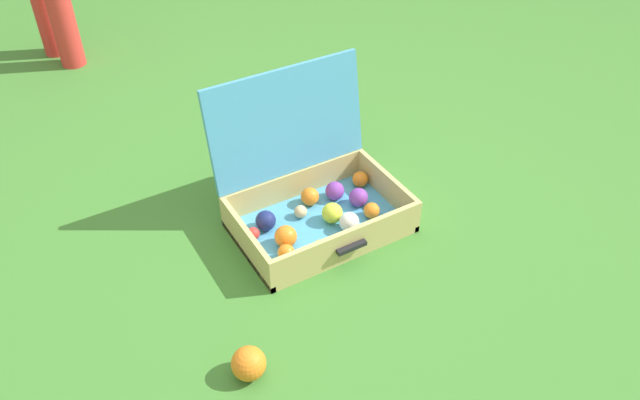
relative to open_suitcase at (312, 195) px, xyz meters
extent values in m
plane|color=#3D7A2D|center=(-0.06, -0.10, -0.11)|extent=(16.00, 16.00, 0.00)
cube|color=#4799C6|center=(0.00, -0.06, -0.10)|extent=(0.59, 0.39, 0.03)
cube|color=tan|center=(-0.29, -0.06, -0.05)|extent=(0.02, 0.39, 0.13)
cube|color=tan|center=(0.28, -0.06, -0.05)|extent=(0.02, 0.39, 0.13)
cube|color=tan|center=(0.00, -0.24, -0.05)|extent=(0.55, 0.02, 0.13)
cube|color=tan|center=(0.00, 0.13, -0.05)|extent=(0.55, 0.02, 0.13)
cube|color=#4799C6|center=(0.00, 0.17, 0.21)|extent=(0.59, 0.09, 0.38)
cube|color=black|center=(0.00, -0.26, -0.04)|extent=(0.11, 0.02, 0.02)
sphere|color=white|center=(0.07, -0.14, -0.05)|extent=(0.07, 0.07, 0.07)
sphere|color=purple|center=(0.12, 0.04, -0.05)|extent=(0.07, 0.07, 0.07)
sphere|color=#CCDB38|center=(0.04, -0.07, -0.05)|extent=(0.07, 0.07, 0.07)
sphere|color=#D1B784|center=(-0.04, 0.01, -0.06)|extent=(0.05, 0.05, 0.05)
sphere|color=orange|center=(-0.16, -0.09, -0.05)|extent=(0.08, 0.08, 0.08)
sphere|color=purple|center=(0.17, -0.04, -0.05)|extent=(0.07, 0.07, 0.07)
sphere|color=orange|center=(0.18, -0.12, -0.06)|extent=(0.06, 0.06, 0.06)
sphere|color=yellow|center=(-0.08, -0.19, -0.06)|extent=(0.05, 0.05, 0.05)
sphere|color=navy|center=(-0.18, 0.01, -0.05)|extent=(0.07, 0.07, 0.07)
sphere|color=orange|center=(-0.19, -0.16, -0.06)|extent=(0.06, 0.06, 0.06)
sphere|color=orange|center=(0.02, 0.05, -0.05)|extent=(0.07, 0.07, 0.07)
sphere|color=orange|center=(0.24, 0.05, -0.06)|extent=(0.06, 0.06, 0.06)
sphere|color=red|center=(-0.24, -0.01, -0.06)|extent=(0.05, 0.05, 0.05)
sphere|color=orange|center=(-0.49, -0.49, -0.06)|extent=(0.10, 0.10, 0.10)
camera|label=1|loc=(-0.86, -1.52, 1.40)|focal=35.62mm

